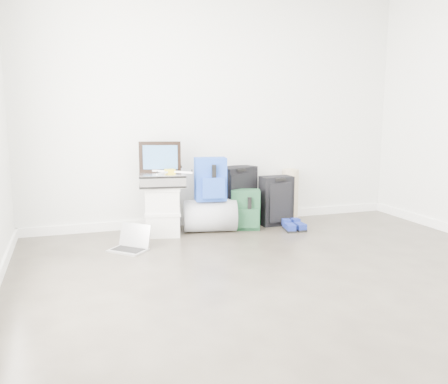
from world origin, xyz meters
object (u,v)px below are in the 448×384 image
object	(u,v)px
carry_on	(276,201)
boxes_stack	(163,211)
large_suitcase	(237,196)
laptop	(131,244)
duffel_bag	(210,216)
briefcase	(162,180)

from	to	relation	value
carry_on	boxes_stack	bearing A→B (deg)	-179.36
large_suitcase	carry_on	size ratio (longest dim) A/B	1.19
laptop	duffel_bag	bearing A→B (deg)	69.36
boxes_stack	large_suitcase	bearing A→B (deg)	26.83
briefcase	laptop	distance (m)	0.80
briefcase	duffel_bag	world-z (taller)	briefcase
laptop	large_suitcase	bearing A→B (deg)	70.63
boxes_stack	carry_on	size ratio (longest dim) A/B	0.93
briefcase	carry_on	distance (m)	1.39
large_suitcase	carry_on	distance (m)	0.46
large_suitcase	carry_on	world-z (taller)	large_suitcase
large_suitcase	carry_on	xyz separation A→B (m)	(0.43, -0.18, -0.05)
duffel_bag	large_suitcase	size ratio (longest dim) A/B	0.84
boxes_stack	briefcase	distance (m)	0.33
carry_on	large_suitcase	bearing A→B (deg)	155.77
large_suitcase	laptop	xyz separation A→B (m)	(-1.32, -0.67, -0.28)
briefcase	large_suitcase	size ratio (longest dim) A/B	0.69
duffel_bag	laptop	world-z (taller)	duffel_bag
boxes_stack	briefcase	world-z (taller)	briefcase
briefcase	laptop	size ratio (longest dim) A/B	1.13
boxes_stack	duffel_bag	distance (m)	0.53
briefcase	duffel_bag	bearing A→B (deg)	9.50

